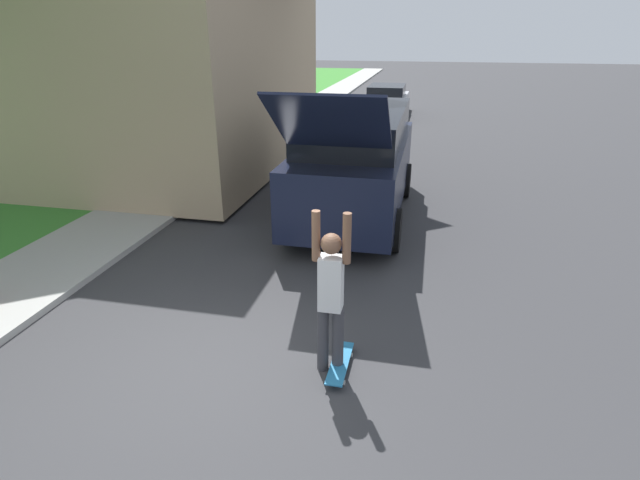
# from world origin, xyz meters

# --- Properties ---
(ground_plane) EXTENTS (120.00, 120.00, 0.00)m
(ground_plane) POSITION_xyz_m (0.00, 0.00, 0.00)
(ground_plane) COLOR #333335
(lawn) EXTENTS (10.00, 80.00, 0.08)m
(lawn) POSITION_xyz_m (-8.00, 6.00, 0.04)
(lawn) COLOR #387F2D
(lawn) RESTS_ON ground_plane
(sidewalk) EXTENTS (1.80, 80.00, 0.10)m
(sidewalk) POSITION_xyz_m (-3.60, 6.00, 0.05)
(sidewalk) COLOR #9E9E99
(sidewalk) RESTS_ON ground_plane
(house) EXTENTS (11.78, 9.03, 8.13)m
(house) POSITION_xyz_m (-7.11, 8.31, 4.29)
(house) COLOR tan
(house) RESTS_ON lawn
(suv_parked) EXTENTS (2.09, 5.82, 2.84)m
(suv_parked) POSITION_xyz_m (0.83, 5.29, 1.17)
(suv_parked) COLOR black
(suv_parked) RESTS_ON ground_plane
(car_down_street) EXTENTS (1.87, 4.31, 1.32)m
(car_down_street) POSITION_xyz_m (0.20, 18.60, 0.65)
(car_down_street) COLOR #B7B7BC
(car_down_street) RESTS_ON ground_plane
(skateboarder) EXTENTS (0.41, 0.22, 1.91)m
(skateboarder) POSITION_xyz_m (1.34, 0.20, 0.98)
(skateboarder) COLOR #38383D
(skateboarder) RESTS_ON ground_plane
(skateboard) EXTENTS (0.21, 0.82, 0.10)m
(skateboard) POSITION_xyz_m (1.45, 0.23, 0.08)
(skateboard) COLOR #236B99
(skateboard) RESTS_ON ground_plane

